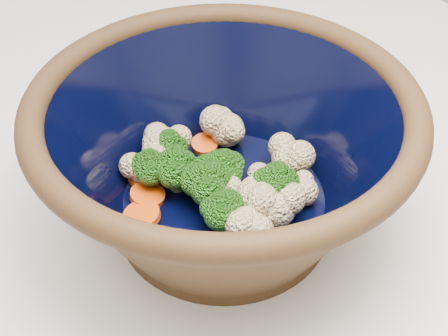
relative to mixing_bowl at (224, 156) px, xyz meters
name	(u,v)px	position (x,y,z in m)	size (l,w,h in m)	color
mixing_bowl	(224,156)	(0.00, 0.00, 0.00)	(0.40, 0.40, 0.14)	black
vegetable_pile	(217,174)	(0.00, 0.01, -0.02)	(0.17, 0.17, 0.05)	#608442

